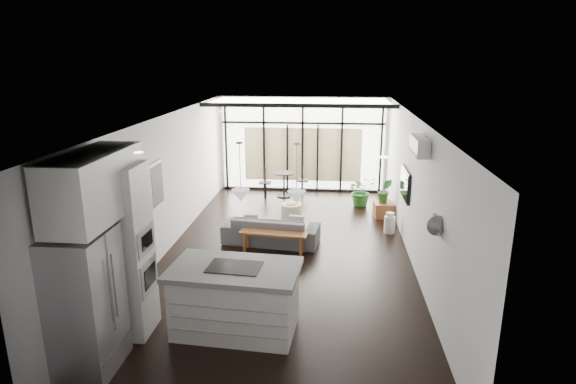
% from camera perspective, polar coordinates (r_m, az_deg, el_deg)
% --- Properties ---
extents(floor, '(5.00, 10.00, 0.00)m').
position_cam_1_polar(floor, '(10.00, -0.16, -7.38)').
color(floor, black).
rests_on(floor, ground).
extents(ceiling, '(5.00, 10.00, 0.00)m').
position_cam_1_polar(ceiling, '(9.26, -0.18, 8.76)').
color(ceiling, white).
rests_on(ceiling, ground).
extents(wall_left, '(0.02, 10.00, 2.80)m').
position_cam_1_polar(wall_left, '(10.08, -14.46, 0.72)').
color(wall_left, silver).
rests_on(wall_left, ground).
extents(wall_right, '(0.02, 10.00, 2.80)m').
position_cam_1_polar(wall_right, '(9.63, 14.81, -0.01)').
color(wall_right, silver).
rests_on(wall_right, ground).
extents(wall_back, '(5.00, 0.02, 2.80)m').
position_cam_1_polar(wall_back, '(14.40, 1.76, 5.67)').
color(wall_back, silver).
rests_on(wall_back, ground).
extents(wall_front, '(5.00, 0.02, 2.80)m').
position_cam_1_polar(wall_front, '(4.94, -5.98, -15.20)').
color(wall_front, silver).
rests_on(wall_front, ground).
extents(glazing, '(5.00, 0.20, 2.80)m').
position_cam_1_polar(glazing, '(14.28, 1.73, 5.58)').
color(glazing, black).
rests_on(glazing, ground).
extents(skylight, '(4.70, 1.90, 0.06)m').
position_cam_1_polar(skylight, '(13.23, 1.53, 10.75)').
color(skylight, white).
rests_on(skylight, ceiling).
extents(neighbour_building, '(3.50, 0.02, 1.60)m').
position_cam_1_polar(neighbour_building, '(14.41, 1.74, 4.46)').
color(neighbour_building, beige).
rests_on(neighbour_building, ground).
extents(island, '(1.94, 1.24, 1.02)m').
position_cam_1_polar(island, '(7.25, -6.26, -12.51)').
color(island, silver).
rests_on(island, floor).
extents(cooktop, '(0.79, 0.56, 0.01)m').
position_cam_1_polar(cooktop, '(7.02, -6.39, -8.81)').
color(cooktop, black).
rests_on(cooktop, island).
extents(fridge, '(0.72, 0.90, 1.87)m').
position_cam_1_polar(fridge, '(6.75, -22.96, -12.01)').
color(fridge, '#939398').
rests_on(fridge, floor).
extents(appliance_column, '(0.65, 0.69, 2.53)m').
position_cam_1_polar(appliance_column, '(7.27, -18.83, -6.67)').
color(appliance_column, silver).
rests_on(appliance_column, floor).
extents(upper_cabinets, '(0.62, 1.75, 0.86)m').
position_cam_1_polar(upper_cabinets, '(6.59, -21.97, 0.69)').
color(upper_cabinets, silver).
rests_on(upper_cabinets, wall_left).
extents(pendant_left, '(0.26, 0.26, 0.18)m').
position_cam_1_polar(pendant_left, '(6.90, -5.62, -0.42)').
color(pendant_left, white).
rests_on(pendant_left, ceiling).
extents(pendant_right, '(0.26, 0.26, 0.18)m').
position_cam_1_polar(pendant_right, '(6.79, 1.03, -0.60)').
color(pendant_right, white).
rests_on(pendant_right, ceiling).
extents(sofa, '(2.12, 0.84, 0.81)m').
position_cam_1_polar(sofa, '(10.46, -2.01, -3.94)').
color(sofa, '#4C4B4E').
rests_on(sofa, floor).
extents(console_bench, '(1.43, 0.51, 0.45)m').
position_cam_1_polar(console_bench, '(10.01, -1.71, -5.97)').
color(console_bench, brown).
rests_on(console_bench, floor).
extents(pouf, '(0.65, 0.65, 0.41)m').
position_cam_1_polar(pouf, '(11.94, 0.40, -2.38)').
color(pouf, beige).
rests_on(pouf, floor).
extents(crate, '(0.53, 0.53, 0.37)m').
position_cam_1_polar(crate, '(12.41, 11.29, -2.09)').
color(crate, brown).
rests_on(crate, floor).
extents(plant_tall, '(0.98, 1.03, 0.65)m').
position_cam_1_polar(plant_tall, '(13.19, 8.68, -0.26)').
color(plant_tall, '#276526').
rests_on(plant_tall, floor).
extents(plant_crate, '(0.38, 0.65, 0.28)m').
position_cam_1_polar(plant_crate, '(12.32, 11.38, -0.63)').
color(plant_crate, '#276526').
rests_on(plant_crate, crate).
extents(milk_can, '(0.25, 0.25, 0.49)m').
position_cam_1_polar(milk_can, '(11.33, 11.95, -3.57)').
color(milk_can, silver).
rests_on(milk_can, floor).
extents(bistro_set, '(1.68, 1.10, 0.75)m').
position_cam_1_polar(bistro_set, '(13.89, -0.48, 0.96)').
color(bistro_set, black).
rests_on(bistro_set, floor).
extents(tv, '(0.05, 1.10, 0.65)m').
position_cam_1_polar(tv, '(10.60, 13.72, 0.95)').
color(tv, black).
rests_on(tv, wall_right).
extents(ac_unit, '(0.22, 0.90, 0.30)m').
position_cam_1_polar(ac_unit, '(8.61, 15.33, 5.30)').
color(ac_unit, white).
rests_on(ac_unit, wall_right).
extents(framed_art, '(0.04, 0.70, 0.90)m').
position_cam_1_polar(framed_art, '(9.58, -15.34, 0.80)').
color(framed_art, black).
rests_on(framed_art, wall_left).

